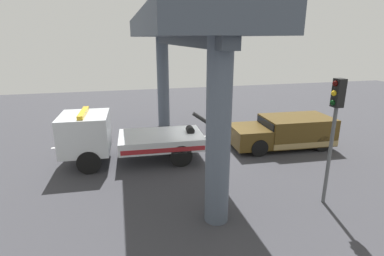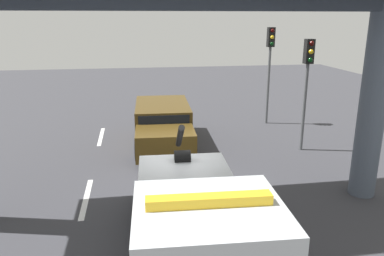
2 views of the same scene
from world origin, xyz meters
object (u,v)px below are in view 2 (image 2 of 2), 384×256
tow_truck_white (197,222)px  traffic_light_far (308,71)px  traffic_light_near (270,55)px  towed_van_green (163,126)px

tow_truck_white → traffic_light_far: size_ratio=1.70×
traffic_light_near → traffic_light_far: 4.01m
towed_van_green → traffic_light_far: size_ratio=1.23×
tow_truck_white → traffic_light_far: traffic_light_far is taller
traffic_light_near → traffic_light_far: bearing=0.0°
tow_truck_white → towed_van_green: bearing=179.7°
tow_truck_white → traffic_light_far: (-6.82, 5.37, 1.93)m
towed_van_green → traffic_light_near: 6.38m
tow_truck_white → towed_van_green: size_ratio=1.38×
traffic_light_far → traffic_light_near: bearing=180.0°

